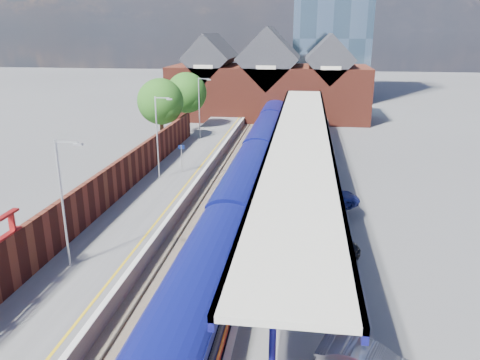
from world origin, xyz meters
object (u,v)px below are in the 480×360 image
object	(u,v)px
lamp_post_d	(200,104)
parked_car_dark	(324,243)
platform_sign	(182,154)
lamp_post_b	(64,197)
train	(257,155)
parked_car_blue	(329,197)
lamp_post_c	(159,133)

from	to	relation	value
lamp_post_d	parked_car_dark	bearing A→B (deg)	-64.65
platform_sign	lamp_post_b	bearing A→B (deg)	-94.33
lamp_post_d	platform_sign	world-z (taller)	lamp_post_d
train	lamp_post_b	size ratio (longest dim) A/B	9.42
train	lamp_post_d	size ratio (longest dim) A/B	9.42
lamp_post_b	parked_car_dark	bearing A→B (deg)	14.81
lamp_post_d	train	bearing A→B (deg)	-55.68
train	parked_car_dark	bearing A→B (deg)	-71.66
train	platform_sign	bearing A→B (deg)	-158.98
lamp_post_d	parked_car_blue	bearing A→B (deg)	-55.55
parked_car_dark	parked_car_blue	size ratio (longest dim) A/B	0.96
train	lamp_post_c	xyz separation A→B (m)	(-7.86, -4.49, 2.87)
lamp_post_b	parked_car_dark	size ratio (longest dim) A/B	1.67
lamp_post_c	parked_car_dark	world-z (taller)	lamp_post_c
lamp_post_b	lamp_post_d	xyz separation A→B (m)	(0.00, 32.00, 0.00)
train	lamp_post_b	world-z (taller)	lamp_post_b
train	parked_car_dark	world-z (taller)	train
lamp_post_b	parked_car_blue	xyz separation A→B (m)	(14.12, 11.41, -3.38)
lamp_post_b	lamp_post_d	world-z (taller)	same
train	lamp_post_c	size ratio (longest dim) A/B	9.42
lamp_post_c	parked_car_dark	size ratio (longest dim) A/B	1.67
parked_car_blue	lamp_post_b	bearing A→B (deg)	122.99
lamp_post_c	lamp_post_d	bearing A→B (deg)	90.00
lamp_post_b	platform_sign	size ratio (longest dim) A/B	2.80
lamp_post_d	parked_car_dark	distance (m)	31.65
lamp_post_b	lamp_post_d	distance (m)	32.00
lamp_post_d	parked_car_dark	xyz separation A→B (m)	(13.47, -28.44, -3.39)
lamp_post_c	parked_car_blue	bearing A→B (deg)	-17.99
platform_sign	parked_car_blue	xyz separation A→B (m)	(12.76, -6.59, -1.08)
lamp_post_d	platform_sign	xyz separation A→B (m)	(1.36, -14.00, -2.30)
train	lamp_post_b	bearing A→B (deg)	-110.97
train	platform_sign	distance (m)	6.98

